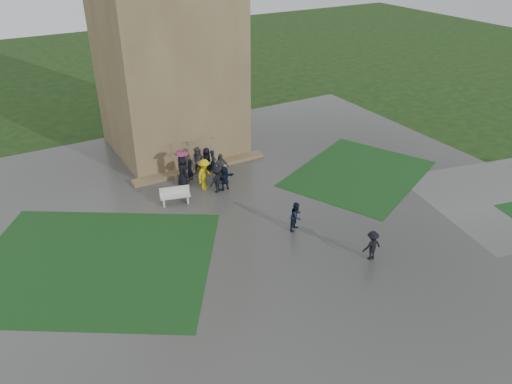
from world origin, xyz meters
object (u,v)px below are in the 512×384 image
tower (164,14)px  pedestrian_mid (296,216)px  bench (175,195)px  pedestrian_near (372,245)px

tower → pedestrian_mid: size_ratio=11.37×
tower → pedestrian_mid: tower is taller
tower → bench: size_ratio=10.18×
tower → pedestrian_mid: bearing=-83.9°
tower → pedestrian_near: bearing=-79.8°
bench → pedestrian_near: (6.12, -9.58, 0.25)m
tower → pedestrian_mid: 15.74m
tower → bench: bearing=-111.4°
tower → pedestrian_mid: (1.42, -13.36, -8.19)m
bench → tower: bearing=83.0°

